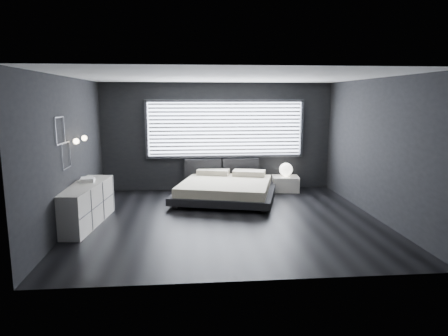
{
  "coord_description": "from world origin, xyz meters",
  "views": [
    {
      "loc": [
        -0.76,
        -7.68,
        2.41
      ],
      "look_at": [
        0.0,
        0.85,
        0.9
      ],
      "focal_mm": 32.0,
      "sensor_mm": 36.0,
      "label": 1
    }
  ],
  "objects": [
    {
      "name": "orb_lamp",
      "position": [
        1.76,
        2.38,
        0.56
      ],
      "size": [
        0.34,
        0.34,
        0.34
      ],
      "primitive_type": "sphere",
      "color": "white",
      "rests_on": "nightstand"
    },
    {
      "name": "window",
      "position": [
        0.2,
        2.7,
        1.61
      ],
      "size": [
        4.14,
        0.09,
        1.52
      ],
      "color": "white",
      "rests_on": "ground"
    },
    {
      "name": "headboard",
      "position": [
        0.1,
        2.64,
        0.57
      ],
      "size": [
        1.96,
        0.16,
        0.52
      ],
      "color": "black",
      "rests_on": "ground"
    },
    {
      "name": "room",
      "position": [
        0.0,
        0.0,
        1.4
      ],
      "size": [
        6.04,
        6.0,
        2.8
      ],
      "color": "black",
      "rests_on": "ground"
    },
    {
      "name": "sconce_near",
      "position": [
        -2.88,
        0.05,
        1.6
      ],
      "size": [
        0.18,
        0.11,
        0.11
      ],
      "color": "silver",
      "rests_on": "ground"
    },
    {
      "name": "sconce_far",
      "position": [
        -2.88,
        0.65,
        1.6
      ],
      "size": [
        0.18,
        0.11,
        0.11
      ],
      "color": "silver",
      "rests_on": "ground"
    },
    {
      "name": "book_stack",
      "position": [
        -2.77,
        0.24,
        0.82
      ],
      "size": [
        0.32,
        0.4,
        0.08
      ],
      "color": "white",
      "rests_on": "dresser"
    },
    {
      "name": "wall_art_lower",
      "position": [
        -2.98,
        -0.3,
        1.38
      ],
      "size": [
        0.01,
        0.48,
        0.48
      ],
      "color": "#47474C",
      "rests_on": "ground"
    },
    {
      "name": "nightstand",
      "position": [
        1.74,
        2.34,
        0.2
      ],
      "size": [
        0.73,
        0.63,
        0.39
      ],
      "primitive_type": "cube",
      "rotation": [
        0.0,
        0.0,
        -0.12
      ],
      "color": "white",
      "rests_on": "ground"
    },
    {
      "name": "wall_art_upper",
      "position": [
        -2.98,
        -0.55,
        1.85
      ],
      "size": [
        0.01,
        0.48,
        0.48
      ],
      "color": "#47474C",
      "rests_on": "ground"
    },
    {
      "name": "bed",
      "position": [
        0.11,
        1.59,
        0.27
      ],
      "size": [
        2.76,
        2.69,
        0.59
      ],
      "color": "black",
      "rests_on": "ground"
    },
    {
      "name": "dresser",
      "position": [
        -2.76,
        -0.07,
        0.39
      ],
      "size": [
        0.78,
        2.0,
        0.78
      ],
      "color": "white",
      "rests_on": "ground"
    }
  ]
}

